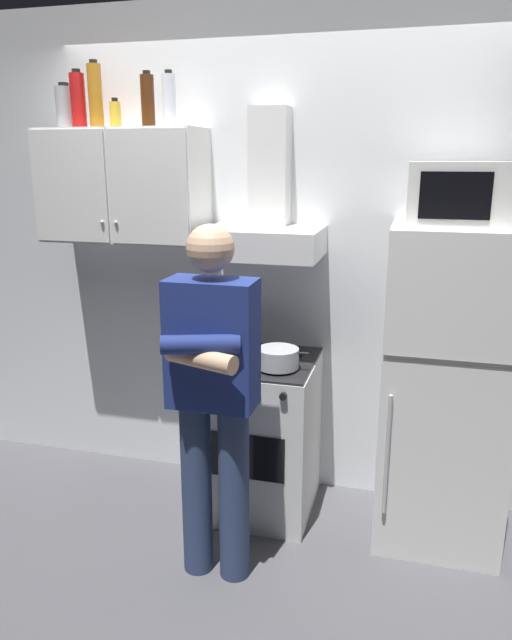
{
  "coord_description": "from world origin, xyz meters",
  "views": [
    {
      "loc": [
        0.71,
        -2.64,
        1.9
      ],
      "look_at": [
        0.0,
        0.0,
        1.15
      ],
      "focal_mm": 33.44,
      "sensor_mm": 36.0,
      "label": 1
    }
  ],
  "objects_px": {
    "upper_cabinet": "(123,186)",
    "bottle_vodka_clear": "(169,100)",
    "microwave": "(462,193)",
    "bottle_spice_jar": "(115,114)",
    "stove_oven": "(259,434)",
    "range_hood": "(265,218)",
    "bottle_soda_red": "(78,100)",
    "refrigerator": "(445,388)",
    "bottle_liquor_amber": "(95,96)",
    "person_standing": "(213,394)",
    "bottle_rum_dark": "(148,101)",
    "cooking_pot": "(278,358)",
    "bottle_canister_steel": "(65,107)"
  },
  "relations": [
    {
      "from": "upper_cabinet",
      "to": "bottle_vodka_clear",
      "type": "distance_m",
      "value": 0.52
    },
    {
      "from": "microwave",
      "to": "bottle_spice_jar",
      "type": "bearing_deg",
      "value": 175.98
    },
    {
      "from": "stove_oven",
      "to": "range_hood",
      "type": "distance_m",
      "value": 1.17
    },
    {
      "from": "upper_cabinet",
      "to": "bottle_soda_red",
      "type": "xyz_separation_m",
      "value": [
        -0.23,
        -0.02,
        0.44
      ]
    },
    {
      "from": "stove_oven",
      "to": "refrigerator",
      "type": "relative_size",
      "value": 0.55
    },
    {
      "from": "upper_cabinet",
      "to": "bottle_liquor_amber",
      "type": "height_order",
      "value": "bottle_liquor_amber"
    },
    {
      "from": "person_standing",
      "to": "upper_cabinet",
      "type": "bearing_deg",
      "value": 135.74
    },
    {
      "from": "bottle_spice_jar",
      "to": "microwave",
      "type": "bearing_deg",
      "value": -4.02
    },
    {
      "from": "bottle_rum_dark",
      "to": "refrigerator",
      "type": "bearing_deg",
      "value": -5.66
    },
    {
      "from": "bottle_spice_jar",
      "to": "range_hood",
      "type": "bearing_deg",
      "value": -1.22
    },
    {
      "from": "microwave",
      "to": "bottle_vodka_clear",
      "type": "distance_m",
      "value": 1.54
    },
    {
      "from": "refrigerator",
      "to": "bottle_liquor_amber",
      "type": "bearing_deg",
      "value": 176.41
    },
    {
      "from": "refrigerator",
      "to": "bottle_rum_dark",
      "type": "relative_size",
      "value": 5.66
    },
    {
      "from": "stove_oven",
      "to": "cooking_pot",
      "type": "xyz_separation_m",
      "value": [
        0.13,
        -0.12,
        0.49
      ]
    },
    {
      "from": "refrigerator",
      "to": "bottle_spice_jar",
      "type": "distance_m",
      "value": 2.22
    },
    {
      "from": "bottle_vodka_clear",
      "to": "bottle_rum_dark",
      "type": "bearing_deg",
      "value": 174.56
    },
    {
      "from": "bottle_soda_red",
      "to": "upper_cabinet",
      "type": "bearing_deg",
      "value": 3.82
    },
    {
      "from": "person_standing",
      "to": "bottle_spice_jar",
      "type": "relative_size",
      "value": 10.74
    },
    {
      "from": "cooking_pot",
      "to": "bottle_liquor_amber",
      "type": "height_order",
      "value": "bottle_liquor_amber"
    },
    {
      "from": "range_hood",
      "to": "bottle_soda_red",
      "type": "xyz_separation_m",
      "value": [
        -1.03,
        -0.02,
        0.59
      ]
    },
    {
      "from": "bottle_canister_steel",
      "to": "bottle_soda_red",
      "type": "relative_size",
      "value": 0.8
    },
    {
      "from": "bottle_spice_jar",
      "to": "bottle_vodka_clear",
      "type": "height_order",
      "value": "bottle_vodka_clear"
    },
    {
      "from": "bottle_spice_jar",
      "to": "bottle_vodka_clear",
      "type": "bearing_deg",
      "value": 0.49
    },
    {
      "from": "bottle_canister_steel",
      "to": "bottle_soda_red",
      "type": "xyz_separation_m",
      "value": [
        0.11,
        -0.04,
        0.03
      ]
    },
    {
      "from": "refrigerator",
      "to": "bottle_vodka_clear",
      "type": "height_order",
      "value": "bottle_vodka_clear"
    },
    {
      "from": "person_standing",
      "to": "stove_oven",
      "type": "bearing_deg",
      "value": 85.28
    },
    {
      "from": "bottle_liquor_amber",
      "to": "bottle_rum_dark",
      "type": "distance_m",
      "value": 0.28
    },
    {
      "from": "upper_cabinet",
      "to": "bottle_rum_dark",
      "type": "bearing_deg",
      "value": 12.44
    },
    {
      "from": "bottle_liquor_amber",
      "to": "bottle_vodka_clear",
      "type": "distance_m",
      "value": 0.41
    },
    {
      "from": "upper_cabinet",
      "to": "bottle_spice_jar",
      "type": "relative_size",
      "value": 5.89
    },
    {
      "from": "range_hood",
      "to": "bottle_rum_dark",
      "type": "xyz_separation_m",
      "value": [
        -0.65,
        0.03,
        0.59
      ]
    },
    {
      "from": "bottle_spice_jar",
      "to": "bottle_canister_steel",
      "type": "bearing_deg",
      "value": 178.43
    },
    {
      "from": "refrigerator",
      "to": "cooking_pot",
      "type": "height_order",
      "value": "refrigerator"
    },
    {
      "from": "microwave",
      "to": "bottle_spice_jar",
      "type": "relative_size",
      "value": 3.14
    },
    {
      "from": "range_hood",
      "to": "cooking_pot",
      "type": "relative_size",
      "value": 2.42
    },
    {
      "from": "bottle_soda_red",
      "to": "cooking_pot",
      "type": "bearing_deg",
      "value": -11.22
    },
    {
      "from": "person_standing",
      "to": "bottle_spice_jar",
      "type": "xyz_separation_m",
      "value": [
        -0.78,
        0.75,
        1.22
      ]
    },
    {
      "from": "upper_cabinet",
      "to": "cooking_pot",
      "type": "xyz_separation_m",
      "value": [
        0.93,
        -0.24,
        -0.83
      ]
    },
    {
      "from": "cooking_pot",
      "to": "bottle_soda_red",
      "type": "xyz_separation_m",
      "value": [
        -1.16,
        0.23,
        1.27
      ]
    },
    {
      "from": "stove_oven",
      "to": "person_standing",
      "type": "xyz_separation_m",
      "value": [
        -0.05,
        -0.61,
        0.47
      ]
    },
    {
      "from": "cooking_pot",
      "to": "bottle_rum_dark",
      "type": "bearing_deg",
      "value": 160.3
    },
    {
      "from": "microwave",
      "to": "bottle_canister_steel",
      "type": "relative_size",
      "value": 2.02
    },
    {
      "from": "refrigerator",
      "to": "range_hood",
      "type": "bearing_deg",
      "value": 172.45
    },
    {
      "from": "upper_cabinet",
      "to": "bottle_canister_steel",
      "type": "xyz_separation_m",
      "value": [
        -0.33,
        0.03,
        0.41
      ]
    },
    {
      "from": "upper_cabinet",
      "to": "refrigerator",
      "type": "bearing_deg",
      "value": -4.07
    },
    {
      "from": "bottle_soda_red",
      "to": "stove_oven",
      "type": "bearing_deg",
      "value": -6.13
    },
    {
      "from": "range_hood",
      "to": "cooking_pot",
      "type": "height_order",
      "value": "range_hood"
    },
    {
      "from": "bottle_soda_red",
      "to": "bottle_rum_dark",
      "type": "bearing_deg",
      "value": 7.34
    },
    {
      "from": "person_standing",
      "to": "bottle_spice_jar",
      "type": "height_order",
      "value": "bottle_spice_jar"
    },
    {
      "from": "upper_cabinet",
      "to": "bottle_liquor_amber",
      "type": "distance_m",
      "value": 0.48
    }
  ]
}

